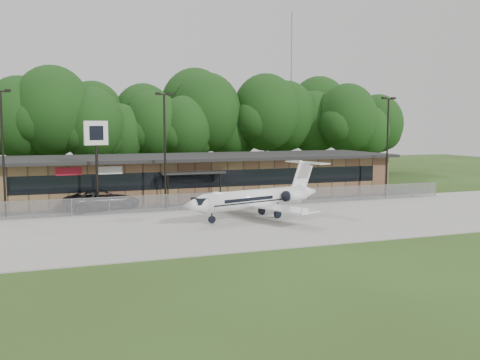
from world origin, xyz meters
name	(u,v)px	position (x,y,z in m)	size (l,w,h in m)	color
ground	(299,244)	(0.00, 0.00, 0.00)	(160.00, 160.00, 0.00)	#2E4016
apron	(253,222)	(0.00, 8.00, 0.04)	(64.00, 18.00, 0.08)	#9E9B93
parking_lot	(210,202)	(0.00, 19.50, 0.03)	(50.00, 9.00, 0.06)	#383835
terminal	(198,175)	(0.00, 23.94, 2.18)	(41.00, 11.65, 4.30)	olive
fence	(225,200)	(0.00, 15.00, 0.78)	(46.00, 0.04, 1.52)	gray
treeline	(162,124)	(0.00, 42.00, 7.50)	(72.00, 12.00, 15.00)	#133711
radio_mast	(291,93)	(22.00, 48.00, 12.50)	(0.20, 0.20, 25.00)	gray
light_pole_left	(3,143)	(-18.00, 16.50, 5.98)	(1.55, 0.30, 10.23)	black
light_pole_mid	(165,142)	(-5.00, 16.50, 5.98)	(1.55, 0.30, 10.23)	black
light_pole_right	(388,139)	(18.00, 16.50, 5.98)	(1.55, 0.30, 10.23)	black
business_jet	(258,199)	(0.87, 9.19, 1.58)	(13.07, 11.73, 4.43)	white
suv	(103,200)	(-10.29, 17.82, 0.90)	(2.98, 6.47, 1.80)	#28292B
pole_sign	(96,143)	(-10.79, 16.80, 5.94)	(2.03, 0.73, 7.77)	black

